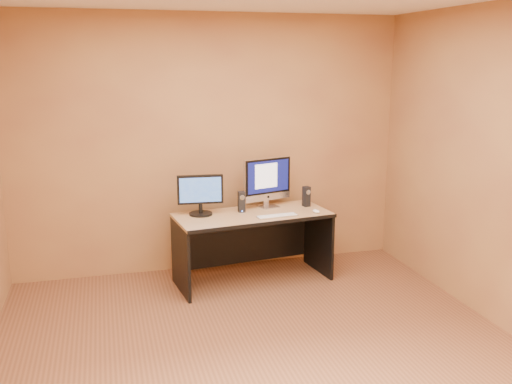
% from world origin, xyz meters
% --- Properties ---
extents(floor, '(4.00, 4.00, 0.00)m').
position_xyz_m(floor, '(0.00, 0.00, 0.00)').
color(floor, brown).
rests_on(floor, ground).
extents(walls, '(4.00, 4.00, 2.60)m').
position_xyz_m(walls, '(0.00, 0.00, 1.30)').
color(walls, '#A67942').
rests_on(walls, ground).
extents(desk, '(1.55, 0.83, 0.69)m').
position_xyz_m(desk, '(0.31, 1.47, 0.34)').
color(desk, tan).
rests_on(desk, ground).
extents(imac, '(0.56, 0.34, 0.51)m').
position_xyz_m(imac, '(0.53, 1.68, 0.94)').
color(imac, silver).
rests_on(imac, desk).
extents(second_monitor, '(0.46, 0.26, 0.39)m').
position_xyz_m(second_monitor, '(-0.19, 1.57, 0.88)').
color(second_monitor, black).
rests_on(second_monitor, desk).
extents(speaker_left, '(0.06, 0.07, 0.20)m').
position_xyz_m(speaker_left, '(0.22, 1.57, 0.79)').
color(speaker_left, black).
rests_on(speaker_left, desk).
extents(speaker_right, '(0.08, 0.08, 0.20)m').
position_xyz_m(speaker_right, '(0.91, 1.62, 0.79)').
color(speaker_right, black).
rests_on(speaker_right, desk).
extents(keyboard, '(0.41, 0.15, 0.02)m').
position_xyz_m(keyboard, '(0.50, 1.31, 0.70)').
color(keyboard, silver).
rests_on(keyboard, desk).
extents(mouse, '(0.07, 0.10, 0.03)m').
position_xyz_m(mouse, '(0.91, 1.35, 0.70)').
color(mouse, white).
rests_on(mouse, desk).
extents(cable_a, '(0.12, 0.18, 0.01)m').
position_xyz_m(cable_a, '(0.57, 1.74, 0.69)').
color(cable_a, black).
rests_on(cable_a, desk).
extents(cable_b, '(0.03, 0.17, 0.01)m').
position_xyz_m(cable_b, '(0.56, 1.76, 0.69)').
color(cable_b, black).
rests_on(cable_b, desk).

